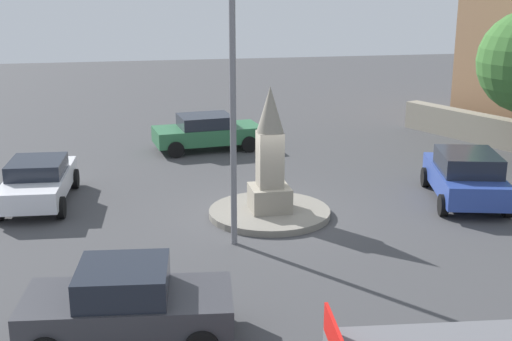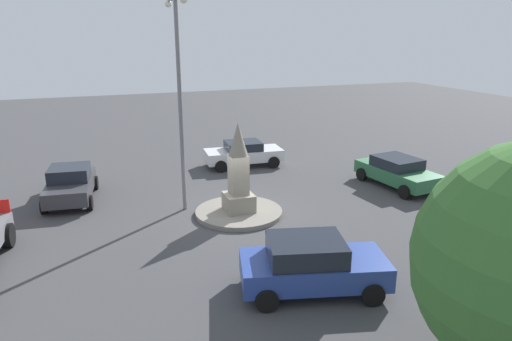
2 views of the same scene
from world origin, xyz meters
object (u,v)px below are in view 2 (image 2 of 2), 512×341
car_green_waiting (397,171)px  car_white_far_side (244,153)px  car_dark_grey_parked_right (70,184)px  car_blue_passing (312,264)px  streetlamp (179,82)px  monument (238,174)px

car_green_waiting → car_white_far_side: bearing=44.4°
car_dark_grey_parked_right → car_blue_passing: bearing=-147.6°
streetlamp → car_dark_grey_parked_right: streetlamp is taller
car_white_far_side → car_blue_passing: car_blue_passing is taller
car_dark_grey_parked_right → car_white_far_side: car_dark_grey_parked_right is taller
streetlamp → car_blue_passing: bearing=-164.6°
car_dark_grey_parked_right → car_blue_passing: car_blue_passing is taller
car_blue_passing → car_white_far_side: bearing=-10.3°
monument → car_blue_passing: bearing=-178.7°
streetlamp → car_white_far_side: bearing=-39.7°
car_white_far_side → car_blue_passing: (-12.91, 2.34, 0.10)m
car_dark_grey_parked_right → streetlamp: bearing=-121.8°
streetlamp → car_dark_grey_parked_right: bearing=58.2°
car_white_far_side → car_green_waiting: car_green_waiting is taller
car_white_far_side → car_blue_passing: 13.12m
monument → car_dark_grey_parked_right: size_ratio=0.88×
monument → car_blue_passing: size_ratio=0.81×
car_white_far_side → car_blue_passing: bearing=169.7°
car_dark_grey_parked_right → car_green_waiting: 15.06m
car_green_waiting → car_dark_grey_parked_right: bearing=77.2°
monument → car_blue_passing: monument is taller
monument → car_blue_passing: (-6.21, -0.14, -0.91)m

